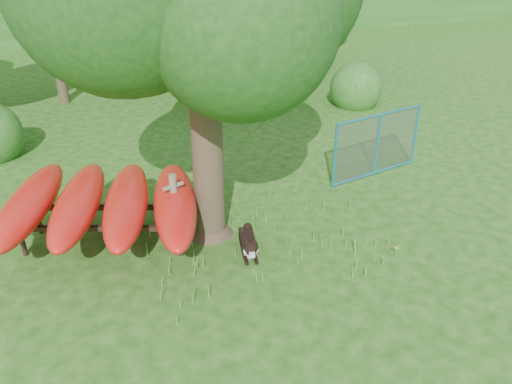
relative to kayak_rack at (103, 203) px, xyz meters
name	(u,v)px	position (x,y,z in m)	size (l,w,h in m)	color
ground	(270,273)	(2.55, -1.99, -0.89)	(80.00, 80.00, 0.00)	#1D4A0E
wooden_post	(175,209)	(1.24, -0.52, -0.10)	(0.41, 0.22, 1.49)	#69624F
kayak_rack	(103,203)	(0.00, 0.00, 0.00)	(4.06, 4.39, 1.16)	black
husky_dog	(249,244)	(2.43, -1.25, -0.71)	(0.48, 1.12, 0.51)	black
fence_section	(377,145)	(6.53, 0.87, -0.09)	(2.69, 0.60, 2.65)	teal
wildflower_clump	(396,248)	(4.94, -2.33, -0.72)	(0.09, 0.09, 0.20)	#539430
shrub_right	(354,105)	(9.05, 6.01, -0.89)	(1.80, 1.80, 1.80)	#245E1E
shrub_mid	(224,111)	(4.55, 7.01, -0.89)	(1.80, 1.80, 1.80)	#245E1E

